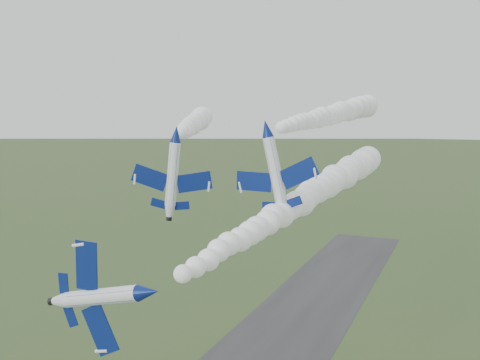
% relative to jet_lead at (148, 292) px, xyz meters
% --- Properties ---
extents(jet_lead, '(3.89, 12.74, 10.29)m').
position_rel_jet_lead_xyz_m(jet_lead, '(0.00, 0.00, 0.00)').
color(jet_lead, white).
extents(smoke_trail_jet_lead, '(7.91, 74.74, 5.39)m').
position_rel_jet_lead_xyz_m(smoke_trail_jet_lead, '(2.58, 40.20, 2.73)').
color(smoke_trail_jet_lead, white).
extents(jet_pair_left, '(11.60, 13.37, 3.49)m').
position_rel_jet_lead_xyz_m(jet_pair_left, '(-14.35, 29.74, 12.20)').
color(jet_pair_left, white).
extents(smoke_trail_jet_pair_left, '(25.76, 53.69, 4.80)m').
position_rel_jet_lead_xyz_m(smoke_trail_jet_pair_left, '(-27.05, 58.94, 13.06)').
color(smoke_trail_jet_pair_left, white).
extents(jet_pair_right, '(11.26, 13.89, 4.05)m').
position_rel_jet_lead_xyz_m(jet_pair_right, '(-0.44, 29.59, 13.18)').
color(jet_pair_right, white).
extents(smoke_trail_jet_pair_right, '(5.85, 73.78, 5.24)m').
position_rel_jet_lead_xyz_m(smoke_trail_jet_pair_right, '(-0.36, 70.02, 15.12)').
color(smoke_trail_jet_pair_right, white).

